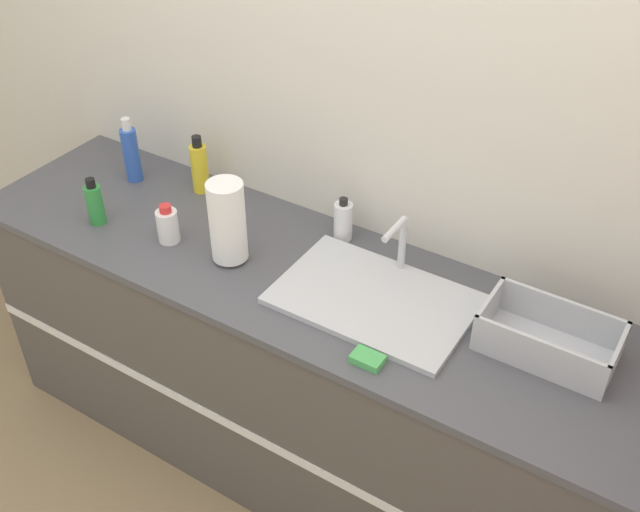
% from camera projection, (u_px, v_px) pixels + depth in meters
% --- Properties ---
extents(ground_plane, '(12.00, 12.00, 0.00)m').
position_uv_depth(ground_plane, '(252.00, 512.00, 2.78)').
color(ground_plane, '#937A56').
extents(wall_back, '(4.78, 0.06, 2.60)m').
position_uv_depth(wall_back, '(351.00, 126.00, 2.44)').
color(wall_back, beige).
rests_on(wall_back, ground_plane).
extents(counter_cabinet, '(2.40, 0.66, 0.94)m').
position_uv_depth(counter_cabinet, '(297.00, 370.00, 2.71)').
color(counter_cabinet, '#514C47').
rests_on(counter_cabinet, ground_plane).
extents(sink, '(0.59, 0.39, 0.22)m').
position_uv_depth(sink, '(375.00, 297.00, 2.29)').
color(sink, silver).
rests_on(sink, counter_cabinet).
extents(paper_towel_roll, '(0.12, 0.12, 0.29)m').
position_uv_depth(paper_towel_roll, '(228.00, 222.00, 2.38)').
color(paper_towel_roll, '#4C4C51').
rests_on(paper_towel_roll, counter_cabinet).
extents(dish_rack, '(0.38, 0.21, 0.12)m').
position_uv_depth(dish_rack, '(548.00, 340.00, 2.09)').
color(dish_rack, '#B7BABF').
rests_on(dish_rack, counter_cabinet).
extents(bottle_white_spray, '(0.07, 0.07, 0.14)m').
position_uv_depth(bottle_white_spray, '(168.00, 225.00, 2.51)').
color(bottle_white_spray, white).
rests_on(bottle_white_spray, counter_cabinet).
extents(bottle_blue, '(0.06, 0.06, 0.26)m').
position_uv_depth(bottle_blue, '(131.00, 153.00, 2.80)').
color(bottle_blue, '#2D56B7').
rests_on(bottle_blue, counter_cabinet).
extents(bottle_green, '(0.06, 0.06, 0.18)m').
position_uv_depth(bottle_green, '(95.00, 203.00, 2.59)').
color(bottle_green, '#2D8C3D').
rests_on(bottle_green, counter_cabinet).
extents(bottle_yellow, '(0.06, 0.06, 0.23)m').
position_uv_depth(bottle_yellow, '(200.00, 167.00, 2.74)').
color(bottle_yellow, yellow).
rests_on(bottle_yellow, counter_cabinet).
extents(soap_dispenser, '(0.06, 0.06, 0.16)m').
position_uv_depth(soap_dispenser, '(343.00, 221.00, 2.52)').
color(soap_dispenser, silver).
rests_on(soap_dispenser, counter_cabinet).
extents(sponge, '(0.09, 0.06, 0.02)m').
position_uv_depth(sponge, '(368.00, 359.00, 2.08)').
color(sponge, '#4CB259').
rests_on(sponge, counter_cabinet).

